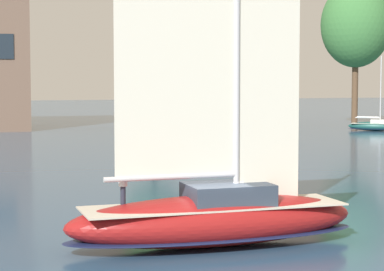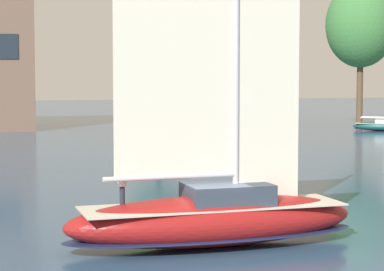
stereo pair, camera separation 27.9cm
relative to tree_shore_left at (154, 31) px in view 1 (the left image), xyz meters
The scene contains 5 objects.
ground_plane 69.27m from the tree_shore_left, 101.60° to the right, with size 400.00×400.00×0.00m, color #2D4C6B.
tree_shore_left is the anchor object (origin of this frame).
tree_shore_center 28.45m from the tree_shore_left, ahead, with size 9.65×9.65×19.86m.
sailboat_main 69.04m from the tree_shore_left, 101.58° to the right, with size 12.02×3.69×16.38m.
sailboat_moored_far_slip 30.67m from the tree_shore_left, 23.15° to the right, with size 6.72×5.40×9.39m.
Camera 1 is at (-9.06, -27.60, 6.58)m, focal length 70.00 mm.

